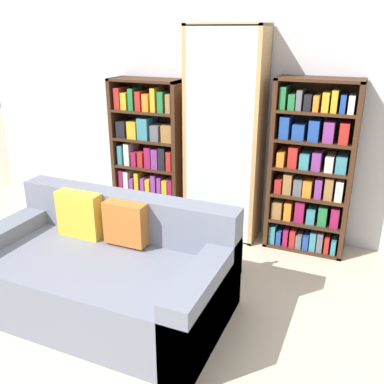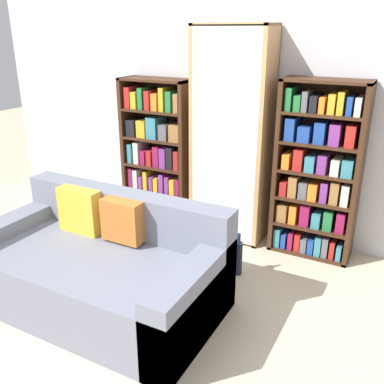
{
  "view_description": "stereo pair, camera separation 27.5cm",
  "coord_description": "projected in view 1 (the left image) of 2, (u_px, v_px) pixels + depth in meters",
  "views": [
    {
      "loc": [
        1.26,
        -1.69,
        1.97
      ],
      "look_at": [
        -0.03,
        1.3,
        0.72
      ],
      "focal_mm": 40.0,
      "sensor_mm": 36.0,
      "label": 1
    },
    {
      "loc": [
        1.51,
        -1.57,
        1.97
      ],
      "look_at": [
        -0.03,
        1.3,
        0.72
      ],
      "focal_mm": 40.0,
      "sensor_mm": 36.0,
      "label": 2
    }
  ],
  "objects": [
    {
      "name": "ground_plane",
      "position": [
        113.0,
        372.0,
        2.62
      ],
      "size": [
        16.0,
        16.0,
        0.0
      ],
      "primitive_type": "plane",
      "color": "beige"
    },
    {
      "name": "display_cabinet",
      "position": [
        225.0,
        137.0,
        4.08
      ],
      "size": [
        0.72,
        0.36,
        2.02
      ],
      "color": "tan",
      "rests_on": "ground"
    },
    {
      "name": "wine_bottle",
      "position": [
        238.0,
        256.0,
        3.66
      ],
      "size": [
        0.07,
        0.07,
        0.38
      ],
      "color": "#192333",
      "rests_on": "ground"
    },
    {
      "name": "bookshelf_right",
      "position": [
        311.0,
        171.0,
        3.87
      ],
      "size": [
        0.73,
        0.32,
        1.59
      ],
      "color": "#3D2314",
      "rests_on": "ground"
    },
    {
      "name": "wall_back",
      "position": [
        236.0,
        98.0,
        4.13
      ],
      "size": [
        6.1,
        0.06,
        2.7
      ],
      "color": "silver",
      "rests_on": "ground"
    },
    {
      "name": "couch",
      "position": [
        104.0,
        273.0,
        3.16
      ],
      "size": [
        1.84,
        0.99,
        0.81
      ],
      "color": "slate",
      "rests_on": "ground"
    },
    {
      "name": "bookshelf_left",
      "position": [
        149.0,
        154.0,
        4.5
      ],
      "size": [
        0.75,
        0.32,
        1.51
      ],
      "color": "#3D2314",
      "rests_on": "ground"
    }
  ]
}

